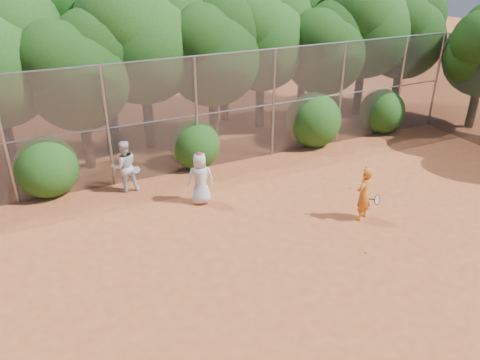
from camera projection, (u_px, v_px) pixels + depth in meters
ground at (314, 248)px, 12.39m from camera, size 80.00×80.00×0.00m
fence_back at (220, 110)px, 16.29m from camera, size 20.05×0.09×4.03m
tree_2 at (77, 68)px, 15.45m from camera, size 3.99×3.47×5.47m
tree_3 at (142, 32)px, 16.86m from camera, size 4.89×4.26×6.70m
tree_4 at (213, 48)px, 17.60m from camera, size 4.19×3.64×5.73m
tree_5 at (262, 32)px, 19.08m from camera, size 4.51×3.92×6.17m
tree_6 at (326, 46)px, 19.47m from camera, size 3.86×3.36×5.29m
tree_7 at (367, 20)px, 20.55m from camera, size 4.77×4.14×6.53m
tree_8 at (405, 29)px, 21.27m from camera, size 4.25×3.70×5.82m
tree_10 at (102, 20)px, 18.17m from camera, size 5.15×4.48×7.06m
tree_11 at (224, 25)px, 19.94m from camera, size 4.64×4.03×6.35m
tree_12 at (307, 10)px, 21.99m from camera, size 5.02×4.37×6.88m
bush_0 at (46, 164)px, 14.77m from camera, size 2.00×2.00×2.00m
bush_1 at (195, 142)px, 16.72m from camera, size 1.80×1.80×1.80m
bush_2 at (313, 118)px, 18.53m from camera, size 2.20×2.20×2.20m
bush_3 at (382, 110)px, 19.92m from camera, size 1.90×1.90×1.90m
player_yellow at (364, 194)px, 13.37m from camera, size 0.86×0.61×1.63m
player_teen at (200, 178)px, 14.25m from camera, size 0.94×0.76×1.69m
player_white at (125, 166)px, 14.97m from camera, size 0.91×0.80×1.72m
ball_0 at (350, 188)px, 15.43m from camera, size 0.07×0.07×0.07m
ball_1 at (326, 186)px, 15.53m from camera, size 0.07×0.07×0.07m
ball_2 at (366, 252)px, 12.15m from camera, size 0.07×0.07×0.07m
ball_3 at (307, 213)px, 13.96m from camera, size 0.07×0.07×0.07m
ball_4 at (366, 167)px, 16.91m from camera, size 0.07×0.07×0.07m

